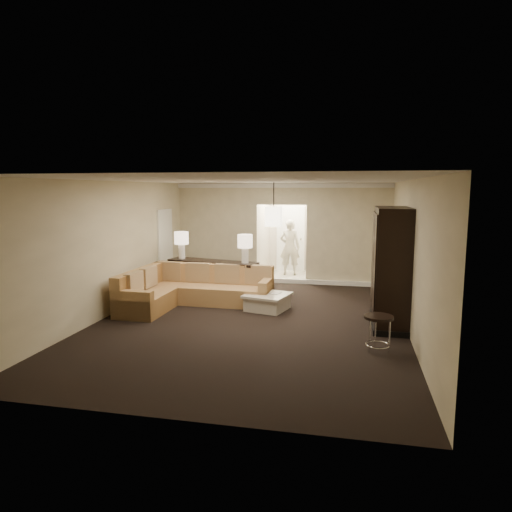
% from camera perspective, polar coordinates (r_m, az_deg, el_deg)
% --- Properties ---
extents(ground, '(8.00, 8.00, 0.00)m').
position_cam_1_polar(ground, '(9.21, -0.71, -8.23)').
color(ground, black).
rests_on(ground, ground).
extents(wall_back, '(6.00, 0.04, 2.80)m').
position_cam_1_polar(wall_back, '(12.82, 3.18, 2.83)').
color(wall_back, beige).
rests_on(wall_back, ground).
extents(wall_front, '(6.00, 0.04, 2.80)m').
position_cam_1_polar(wall_front, '(5.15, -10.54, -5.56)').
color(wall_front, beige).
rests_on(wall_front, ground).
extents(wall_left, '(0.04, 8.00, 2.80)m').
position_cam_1_polar(wall_left, '(10.00, -17.76, 0.89)').
color(wall_left, beige).
rests_on(wall_left, ground).
extents(wall_right, '(0.04, 8.00, 2.80)m').
position_cam_1_polar(wall_right, '(8.76, 18.79, -0.15)').
color(wall_right, beige).
rests_on(wall_right, ground).
extents(ceiling, '(6.00, 8.00, 0.02)m').
position_cam_1_polar(ceiling, '(8.83, -0.74, 9.47)').
color(ceiling, silver).
rests_on(ceiling, wall_back).
extents(crown_molding, '(6.00, 0.10, 0.12)m').
position_cam_1_polar(crown_molding, '(12.71, 3.19, 8.79)').
color(crown_molding, white).
rests_on(crown_molding, wall_back).
extents(baseboard, '(6.00, 0.10, 0.12)m').
position_cam_1_polar(baseboard, '(12.96, 3.10, -3.10)').
color(baseboard, white).
rests_on(baseboard, ground).
extents(side_door, '(0.05, 0.90, 2.10)m').
position_cam_1_polar(side_door, '(12.52, -11.26, 0.94)').
color(side_door, white).
rests_on(side_door, ground).
extents(foyer, '(1.44, 2.02, 2.80)m').
position_cam_1_polar(foyer, '(14.15, 4.00, 2.93)').
color(foyer, silver).
rests_on(foyer, ground).
extents(sectional_sofa, '(2.99, 2.38, 0.88)m').
position_cam_1_polar(sectional_sofa, '(10.53, -8.35, -4.22)').
color(sectional_sofa, brown).
rests_on(sectional_sofa, ground).
extents(coffee_table, '(1.07, 1.07, 0.37)m').
position_cam_1_polar(coffee_table, '(10.07, 1.44, -5.71)').
color(coffee_table, beige).
rests_on(coffee_table, ground).
extents(console_table, '(2.36, 1.00, 0.89)m').
position_cam_1_polar(console_table, '(11.32, -5.44, -2.38)').
color(console_table, black).
rests_on(console_table, ground).
extents(armoire, '(0.68, 1.59, 2.29)m').
position_cam_1_polar(armoire, '(9.13, 16.50, -1.64)').
color(armoire, black).
rests_on(armoire, ground).
extents(drink_table, '(0.48, 0.48, 0.60)m').
position_cam_1_polar(drink_table, '(7.74, 15.04, -8.44)').
color(drink_table, black).
rests_on(drink_table, ground).
extents(table_lamp_left, '(0.36, 0.36, 0.68)m').
position_cam_1_polar(table_lamp_left, '(11.66, -9.30, 1.91)').
color(table_lamp_left, white).
rests_on(table_lamp_left, console_table).
extents(table_lamp_right, '(0.36, 0.36, 0.68)m').
position_cam_1_polar(table_lamp_right, '(10.78, -1.38, 1.50)').
color(table_lamp_right, white).
rests_on(table_lamp_right, console_table).
extents(pendant_light, '(0.38, 0.38, 1.09)m').
position_cam_1_polar(pendant_light, '(11.49, 2.22, 4.97)').
color(pendant_light, black).
rests_on(pendant_light, ceiling).
extents(person, '(0.69, 0.46, 1.91)m').
position_cam_1_polar(person, '(14.06, 4.25, 1.48)').
color(person, beige).
rests_on(person, ground).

